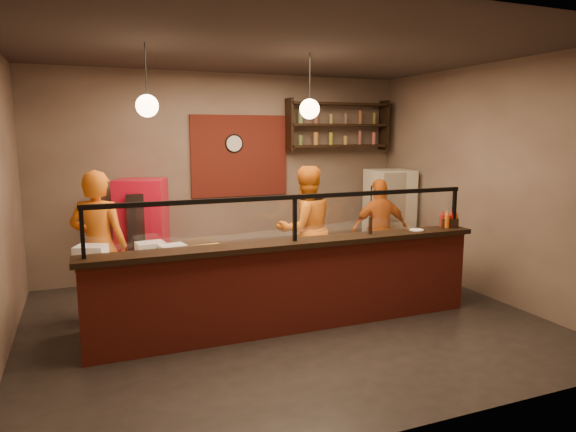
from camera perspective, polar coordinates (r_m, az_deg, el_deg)
name	(u,v)px	position (r m, az deg, el deg)	size (l,w,h in m)	color
floor	(285,321)	(6.37, -0.33, -11.62)	(6.00, 6.00, 0.00)	black
ceiling	(285,48)	(6.03, -0.36, 18.14)	(6.00, 6.00, 0.00)	#332C28
wall_back	(228,175)	(8.35, -6.71, 4.57)	(6.00, 6.00, 0.00)	#786658
wall_right	(486,182)	(7.62, 21.16, 3.58)	(5.00, 5.00, 0.00)	#786658
wall_front	(413,226)	(3.80, 13.70, -1.10)	(6.00, 6.00, 0.00)	#786658
brick_patch	(240,156)	(8.36, -5.37, 6.66)	(1.60, 0.04, 1.30)	maroon
service_counter	(295,289)	(5.94, 0.74, -8.06)	(4.60, 0.25, 1.00)	maroon
counter_ledge	(295,243)	(5.81, 0.75, -3.06)	(4.70, 0.37, 0.06)	black
worktop_cabinet	(279,283)	(6.41, -1.00, -7.48)	(4.60, 0.75, 0.85)	gray
worktop	(279,248)	(6.29, -1.02, -3.55)	(4.60, 0.75, 0.05)	white
sneeze_guard	(295,214)	(5.75, 0.76, 0.25)	(4.50, 0.05, 0.52)	white
wall_shelving	(338,125)	(8.86, 5.63, 10.03)	(1.84, 0.28, 0.85)	black
wall_clock	(234,144)	(8.32, -6.03, 8.01)	(0.30, 0.30, 0.04)	black
pendant_left	(147,106)	(5.78, -15.38, 11.74)	(0.24, 0.24, 0.77)	black
pendant_right	(310,109)	(6.30, 2.41, 11.81)	(0.24, 0.24, 0.77)	black
cook_left	(99,246)	(6.58, -20.28, -3.17)	(0.67, 0.44, 1.84)	orange
cook_mid	(305,229)	(7.34, 1.95, -1.48)	(0.88, 0.69, 1.81)	orange
cook_right	(380,230)	(8.07, 10.17, -1.50)	(0.92, 0.38, 1.57)	#D15F13
fridge	(389,219)	(8.86, 11.13, -0.30)	(0.69, 0.65, 1.66)	beige
red_cooler	(143,233)	(7.86, -15.85, -1.88)	(0.69, 0.63, 1.60)	red
pizza_dough	(309,245)	(6.32, 2.40, -3.21)	(0.53, 0.53, 0.01)	white
prep_tub_a	(91,253)	(5.98, -21.07, -3.83)	(0.31, 0.25, 0.16)	white
prep_tub_b	(150,249)	(5.99, -15.04, -3.53)	(0.30, 0.24, 0.15)	silver
prep_tub_c	(172,251)	(5.85, -12.72, -3.81)	(0.28, 0.22, 0.14)	silver
rolling_pin	(204,247)	(6.16, -9.37, -3.42)	(0.06, 0.06, 0.37)	gold
condiment_caddy	(449,222)	(6.98, 17.45, -0.68)	(0.21, 0.16, 0.11)	black
pepper_mill	(370,225)	(6.26, 9.14, -1.05)	(0.05, 0.05, 0.21)	black
small_plate	(417,230)	(6.62, 14.10, -1.51)	(0.17, 0.17, 0.01)	white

